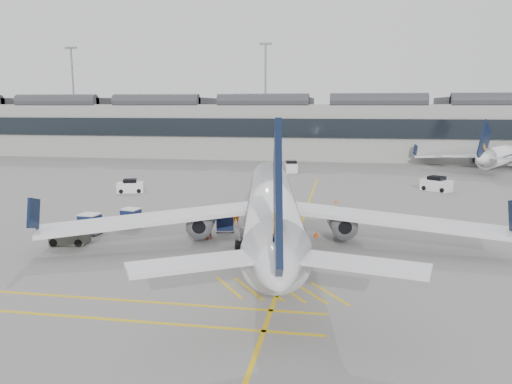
% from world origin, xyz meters
% --- Properties ---
extents(ground, '(220.00, 220.00, 0.00)m').
position_xyz_m(ground, '(0.00, 0.00, 0.00)').
color(ground, gray).
rests_on(ground, ground).
extents(terminal, '(200.00, 20.45, 12.40)m').
position_xyz_m(terminal, '(0.00, 71.93, 6.14)').
color(terminal, '#9E9E99').
rests_on(terminal, ground).
extents(light_masts, '(113.00, 0.60, 25.45)m').
position_xyz_m(light_masts, '(-1.67, 86.00, 14.49)').
color(light_masts, slate).
rests_on(light_masts, ground).
extents(apron_markings, '(0.25, 60.00, 0.01)m').
position_xyz_m(apron_markings, '(10.00, 10.00, 0.01)').
color(apron_markings, gold).
rests_on(apron_markings, ground).
extents(airliner_main, '(34.87, 38.36, 10.25)m').
position_xyz_m(airliner_main, '(8.24, 2.79, 3.01)').
color(airliner_main, white).
rests_on(airliner_main, ground).
extents(airliner_far, '(26.90, 29.67, 8.80)m').
position_xyz_m(airliner_far, '(41.09, 55.84, 2.59)').
color(airliner_far, white).
rests_on(airliner_far, ground).
extents(belt_loader, '(4.92, 2.54, 1.95)m').
position_xyz_m(belt_loader, '(7.31, 4.85, 0.57)').
color(belt_loader, beige).
rests_on(belt_loader, ground).
extents(baggage_cart_a, '(1.85, 1.66, 1.64)m').
position_xyz_m(baggage_cart_a, '(7.02, 7.87, 0.88)').
color(baggage_cart_a, gray).
rests_on(baggage_cart_a, ground).
extents(baggage_cart_b, '(1.77, 1.55, 1.64)m').
position_xyz_m(baggage_cart_b, '(3.72, 6.02, 0.88)').
color(baggage_cart_b, gray).
rests_on(baggage_cart_b, ground).
extents(baggage_cart_c, '(1.81, 1.59, 1.68)m').
position_xyz_m(baggage_cart_c, '(-5.01, 6.31, 0.90)').
color(baggage_cart_c, gray).
rests_on(baggage_cart_c, ground).
extents(baggage_cart_d, '(1.83, 1.57, 1.78)m').
position_xyz_m(baggage_cart_d, '(-7.33, 3.21, 0.95)').
color(baggage_cart_d, gray).
rests_on(baggage_cart_d, ground).
extents(ramp_agent_a, '(0.82, 0.67, 1.92)m').
position_xyz_m(ramp_agent_a, '(4.09, 8.80, 0.96)').
color(ramp_agent_a, orange).
rests_on(ramp_agent_a, ground).
extents(ramp_agent_b, '(1.10, 1.04, 1.80)m').
position_xyz_m(ramp_agent_b, '(2.85, 3.40, 0.90)').
color(ramp_agent_b, '#DF410B').
rests_on(ramp_agent_b, ground).
extents(pushback_tug, '(2.91, 1.99, 1.53)m').
position_xyz_m(pushback_tug, '(-7.42, 0.14, 0.68)').
color(pushback_tug, '#494B40').
rests_on(pushback_tug, ground).
extents(safety_cone_nose, '(0.34, 0.34, 0.47)m').
position_xyz_m(safety_cone_nose, '(13.02, 20.29, 0.23)').
color(safety_cone_nose, '#F24C0A').
rests_on(safety_cone_nose, ground).
extents(safety_cone_engine, '(0.40, 0.40, 0.56)m').
position_xyz_m(safety_cone_engine, '(11.61, 5.53, 0.28)').
color(safety_cone_engine, '#F24C0A').
rests_on(safety_cone_engine, ground).
extents(service_van_left, '(3.60, 2.60, 1.67)m').
position_xyz_m(service_van_left, '(-12.58, 23.36, 0.75)').
color(service_van_left, silver).
rests_on(service_van_left, ground).
extents(service_van_mid, '(2.53, 3.98, 1.90)m').
position_xyz_m(service_van_mid, '(5.35, 46.30, 0.85)').
color(service_van_mid, silver).
rests_on(service_van_mid, ground).
extents(service_van_right, '(4.02, 3.63, 1.88)m').
position_xyz_m(service_van_right, '(25.54, 31.15, 0.84)').
color(service_van_right, silver).
rests_on(service_van_right, ground).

